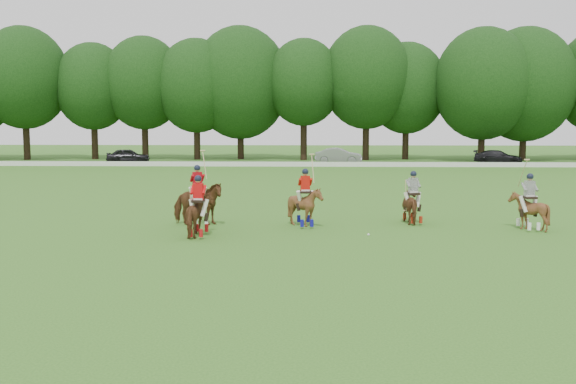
{
  "coord_description": "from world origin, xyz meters",
  "views": [
    {
      "loc": [
        0.79,
        -20.89,
        4.2
      ],
      "look_at": [
        -0.12,
        4.2,
        1.4
      ],
      "focal_mm": 40.0,
      "sensor_mm": 36.0,
      "label": 1
    }
  ],
  "objects_px": {
    "car_left": "(128,156)",
    "polo_red_a": "(199,215)",
    "car_right": "(498,157)",
    "polo_red_b": "(198,203)",
    "polo_red_c": "(305,206)",
    "polo_stripe_a": "(413,205)",
    "polo_ball": "(368,235)",
    "polo_stripe_b": "(529,210)",
    "car_mid": "(339,156)"
  },
  "relations": [
    {
      "from": "polo_ball",
      "to": "polo_stripe_a",
      "type": "bearing_deg",
      "value": 55.39
    },
    {
      "from": "car_right",
      "to": "polo_red_b",
      "type": "relative_size",
      "value": 1.54
    },
    {
      "from": "car_right",
      "to": "polo_stripe_a",
      "type": "distance_m",
      "value": 39.74
    },
    {
      "from": "car_right",
      "to": "polo_stripe_b",
      "type": "relative_size",
      "value": 1.69
    },
    {
      "from": "polo_red_b",
      "to": "polo_ball",
      "type": "xyz_separation_m",
      "value": [
        6.66,
        -2.14,
        -0.85
      ]
    },
    {
      "from": "polo_red_c",
      "to": "polo_stripe_a",
      "type": "distance_m",
      "value": 4.51
    },
    {
      "from": "polo_stripe_b",
      "to": "polo_ball",
      "type": "bearing_deg",
      "value": -166.22
    },
    {
      "from": "car_mid",
      "to": "polo_stripe_b",
      "type": "distance_m",
      "value": 39.02
    },
    {
      "from": "car_right",
      "to": "polo_red_c",
      "type": "bearing_deg",
      "value": 172.58
    },
    {
      "from": "polo_red_a",
      "to": "polo_red_c",
      "type": "height_order",
      "value": "polo_red_c"
    },
    {
      "from": "car_right",
      "to": "polo_stripe_a",
      "type": "xyz_separation_m",
      "value": [
        -14.1,
        -37.15,
        0.1
      ]
    },
    {
      "from": "car_left",
      "to": "polo_stripe_a",
      "type": "height_order",
      "value": "polo_stripe_a"
    },
    {
      "from": "car_mid",
      "to": "car_right",
      "type": "height_order",
      "value": "car_mid"
    },
    {
      "from": "polo_red_b",
      "to": "polo_ball",
      "type": "bearing_deg",
      "value": -17.84
    },
    {
      "from": "polo_red_a",
      "to": "polo_red_b",
      "type": "xyz_separation_m",
      "value": [
        -0.47,
        2.48,
        0.09
      ]
    },
    {
      "from": "polo_red_a",
      "to": "polo_stripe_b",
      "type": "xyz_separation_m",
      "value": [
        12.47,
        1.88,
        -0.02
      ]
    },
    {
      "from": "polo_red_a",
      "to": "polo_stripe_a",
      "type": "xyz_separation_m",
      "value": [
        8.26,
        3.34,
        -0.03
      ]
    },
    {
      "from": "car_left",
      "to": "car_mid",
      "type": "height_order",
      "value": "car_mid"
    },
    {
      "from": "polo_stripe_b",
      "to": "car_mid",
      "type": "bearing_deg",
      "value": 98.37
    },
    {
      "from": "polo_stripe_b",
      "to": "polo_red_b",
      "type": "bearing_deg",
      "value": 177.33
    },
    {
      "from": "polo_red_b",
      "to": "polo_stripe_b",
      "type": "distance_m",
      "value": 12.96
    },
    {
      "from": "car_mid",
      "to": "polo_ball",
      "type": "xyz_separation_m",
      "value": [
        -0.6,
        -40.15,
        -0.72
      ]
    },
    {
      "from": "car_left",
      "to": "car_right",
      "type": "xyz_separation_m",
      "value": [
        36.58,
        0.0,
        -0.05
      ]
    },
    {
      "from": "car_right",
      "to": "polo_ball",
      "type": "height_order",
      "value": "car_right"
    },
    {
      "from": "car_left",
      "to": "car_right",
      "type": "relative_size",
      "value": 0.92
    },
    {
      "from": "polo_stripe_b",
      "to": "car_right",
      "type": "bearing_deg",
      "value": 75.63
    },
    {
      "from": "car_left",
      "to": "polo_stripe_b",
      "type": "relative_size",
      "value": 1.55
    },
    {
      "from": "car_left",
      "to": "polo_red_c",
      "type": "bearing_deg",
      "value": -163.49
    },
    {
      "from": "polo_red_b",
      "to": "polo_red_c",
      "type": "relative_size",
      "value": 1.05
    },
    {
      "from": "polo_red_c",
      "to": "polo_stripe_a",
      "type": "height_order",
      "value": "polo_red_c"
    },
    {
      "from": "car_right",
      "to": "polo_red_a",
      "type": "height_order",
      "value": "polo_red_a"
    },
    {
      "from": "polo_red_a",
      "to": "polo_ball",
      "type": "xyz_separation_m",
      "value": [
        6.19,
        0.34,
        -0.75
      ]
    },
    {
      "from": "car_mid",
      "to": "car_right",
      "type": "distance_m",
      "value": 15.57
    },
    {
      "from": "car_mid",
      "to": "polo_red_a",
      "type": "distance_m",
      "value": 41.05
    },
    {
      "from": "polo_red_c",
      "to": "polo_stripe_a",
      "type": "bearing_deg",
      "value": 12.08
    },
    {
      "from": "polo_red_c",
      "to": "polo_ball",
      "type": "bearing_deg",
      "value": -41.26
    },
    {
      "from": "car_right",
      "to": "polo_ball",
      "type": "bearing_deg",
      "value": 176.56
    },
    {
      "from": "car_mid",
      "to": "polo_red_a",
      "type": "xyz_separation_m",
      "value": [
        -6.79,
        -40.49,
        0.04
      ]
    },
    {
      "from": "polo_stripe_a",
      "to": "car_mid",
      "type": "bearing_deg",
      "value": 92.26
    },
    {
      "from": "car_right",
      "to": "polo_ball",
      "type": "relative_size",
      "value": 51.08
    },
    {
      "from": "car_left",
      "to": "polo_red_b",
      "type": "xyz_separation_m",
      "value": [
        13.74,
        -38.0,
        0.17
      ]
    },
    {
      "from": "polo_stripe_b",
      "to": "polo_ball",
      "type": "distance_m",
      "value": 6.51
    },
    {
      "from": "car_left",
      "to": "polo_red_a",
      "type": "height_order",
      "value": "polo_red_a"
    },
    {
      "from": "polo_red_a",
      "to": "polo_stripe_b",
      "type": "relative_size",
      "value": 0.82
    },
    {
      "from": "car_right",
      "to": "polo_red_b",
      "type": "bearing_deg",
      "value": 167.5
    },
    {
      "from": "polo_stripe_a",
      "to": "polo_stripe_b",
      "type": "relative_size",
      "value": 0.79
    },
    {
      "from": "polo_ball",
      "to": "polo_red_c",
      "type": "bearing_deg",
      "value": 138.74
    },
    {
      "from": "polo_ball",
      "to": "polo_red_b",
      "type": "bearing_deg",
      "value": 162.16
    },
    {
      "from": "polo_red_b",
      "to": "polo_red_c",
      "type": "bearing_deg",
      "value": -1.19
    },
    {
      "from": "polo_ball",
      "to": "polo_red_a",
      "type": "bearing_deg",
      "value": -176.89
    }
  ]
}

